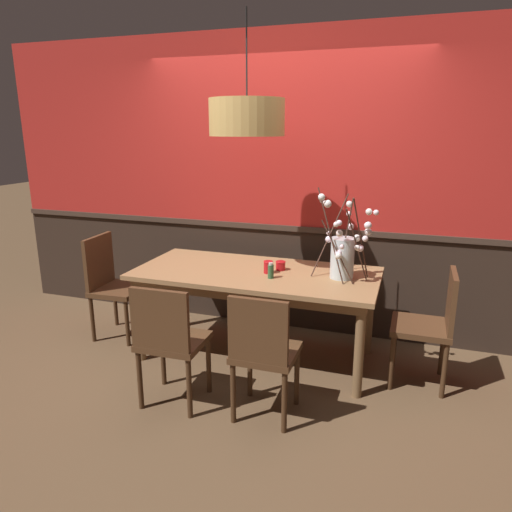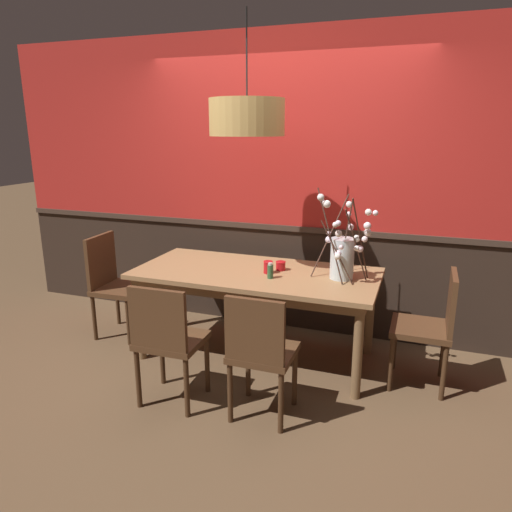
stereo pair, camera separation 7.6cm
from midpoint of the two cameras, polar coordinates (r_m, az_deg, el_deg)
The scene contains 13 objects.
ground_plane at distance 4.10m, azimuth 0.54°, elevation -11.98°, with size 24.00×24.00×0.00m, color brown.
back_wall at distance 4.39m, azimuth 3.85°, elevation 8.30°, with size 5.76×0.14×2.71m.
dining_table at distance 3.83m, azimuth 0.57°, elevation -3.00°, with size 1.96×0.91×0.75m.
chair_head_west_end at distance 4.51m, azimuth -16.50°, elevation -2.83°, with size 0.43×0.46×0.94m.
chair_near_side_right at distance 3.07m, azimuth 1.24°, elevation -11.30°, with size 0.41×0.40×0.89m.
chair_near_side_left at distance 3.27m, azimuth -10.10°, elevation -9.68°, with size 0.44×0.40×0.89m.
chair_far_side_left at distance 4.75m, azimuth 0.46°, elevation -1.00°, with size 0.46×0.42×0.97m.
chair_head_east_end at distance 3.70m, azimuth 21.08°, elevation -7.60°, with size 0.42×0.42×0.89m.
vase_with_blossoms at distance 3.63m, azimuth 11.07°, elevation 0.07°, with size 0.49×0.50×0.70m.
candle_holder_nearer_center at distance 3.83m, azimuth 3.58°, elevation -1.18°, with size 0.08×0.08×0.07m.
candle_holder_nearer_edge at distance 3.75m, azimuth 2.06°, elevation -1.35°, with size 0.08×0.08×0.10m.
condiment_bottle at distance 3.62m, azimuth 2.35°, elevation -1.83°, with size 0.05×0.05×0.12m.
pendant_lamp at distance 3.67m, azimuth -0.48°, elevation 16.47°, with size 0.57×0.57×0.89m.
Camera 2 is at (1.23, -3.43, 1.88)m, focal length 32.97 mm.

